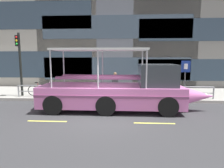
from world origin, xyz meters
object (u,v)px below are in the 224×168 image
parking_sign (185,73)px  pedestrian_mid_left (115,81)px  traffic_light_pole (20,58)px  leaned_bicycle (40,90)px  pedestrian_near_bow (168,80)px  duck_tour_boat (121,91)px

parking_sign → pedestrian_mid_left: size_ratio=1.53×
traffic_light_pole → parking_sign: traffic_light_pole is taller
leaned_bicycle → pedestrian_near_bow: bearing=6.6°
pedestrian_near_bow → parking_sign: bearing=-54.3°
parking_sign → duck_tour_boat: (-4.20, -2.64, -0.79)m
parking_sign → pedestrian_mid_left: 4.84m
duck_tour_boat → pedestrian_mid_left: 3.68m
parking_sign → leaned_bicycle: parking_sign is taller
traffic_light_pole → duck_tour_boat: traffic_light_pole is taller
traffic_light_pole → pedestrian_near_bow: size_ratio=2.49×
traffic_light_pole → pedestrian_near_bow: traffic_light_pole is taller
parking_sign → pedestrian_near_bow: bearing=125.7°
traffic_light_pole → pedestrian_near_bow: (10.36, 1.20, -1.57)m
parking_sign → duck_tour_boat: 5.02m
traffic_light_pole → pedestrian_near_bow: 10.54m
leaned_bicycle → pedestrian_near_bow: size_ratio=1.00×
leaned_bicycle → parking_sign: bearing=-0.8°
duck_tour_boat → pedestrian_mid_left: (-0.49, 3.65, 0.09)m
pedestrian_near_bow → pedestrian_mid_left: pedestrian_near_bow is taller
parking_sign → duck_tour_boat: bearing=-147.8°
pedestrian_near_bow → duck_tour_boat: bearing=-131.0°
parking_sign → pedestrian_near_bow: parking_sign is taller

